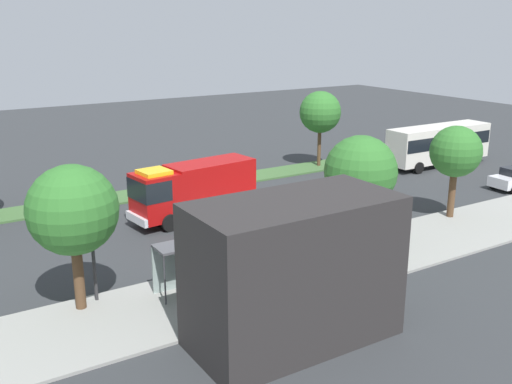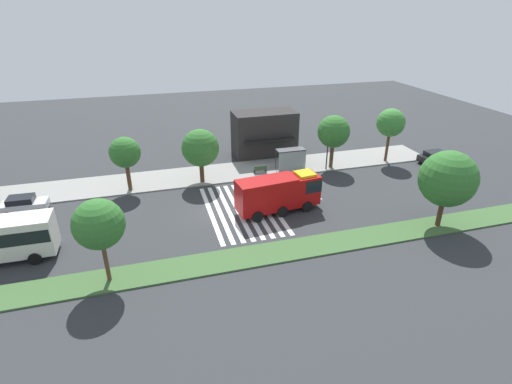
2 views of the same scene
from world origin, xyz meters
name	(u,v)px [view 1 (image 1 of 2)]	position (x,y,z in m)	size (l,w,h in m)	color
ground_plane	(282,208)	(0.00, 0.00, 0.00)	(120.00, 120.00, 0.00)	#2D3033
sidewalk	(380,251)	(0.00, 9.65, 0.07)	(60.00, 5.92, 0.14)	gray
median_strip	(225,181)	(0.00, -8.19, 0.07)	(60.00, 3.00, 0.14)	#3D6033
crosswalk	(249,214)	(2.72, 0.00, 0.01)	(6.75, 12.04, 0.01)	silver
fire_truck	(191,188)	(6.33, -1.24, 2.06)	(8.71, 3.47, 3.69)	#A50C0C
transit_bus	(439,142)	(-18.87, -3.01, 2.11)	(10.44, 2.95, 3.55)	silver
bus_stop_shelter	(189,254)	(11.15, 8.43, 1.89)	(3.50, 1.40, 2.46)	#4C4C51
bench_near_shelter	(260,261)	(7.15, 8.39, 0.59)	(1.60, 0.50, 0.90)	#2D472D
street_lamp	(91,227)	(15.35, 7.29, 3.65)	(0.36, 0.36, 5.92)	#2D2D30
storefront_building	(294,271)	(9.58, 14.67, 2.95)	(8.29, 4.94, 5.91)	#282626
sidewalk_tree_west	(456,152)	(-8.02, 7.69, 4.44)	(3.28, 3.28, 5.99)	#513823
sidewalk_tree_center	(360,172)	(-0.04, 7.69, 4.19)	(4.18, 4.18, 6.17)	#47301E
sidewalk_tree_east	(73,211)	(16.18, 7.69, 4.69)	(3.92, 3.92, 6.54)	#513823
median_tree_far_west	(320,112)	(-9.52, -8.19, 4.87)	(3.61, 3.61, 6.55)	#513823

